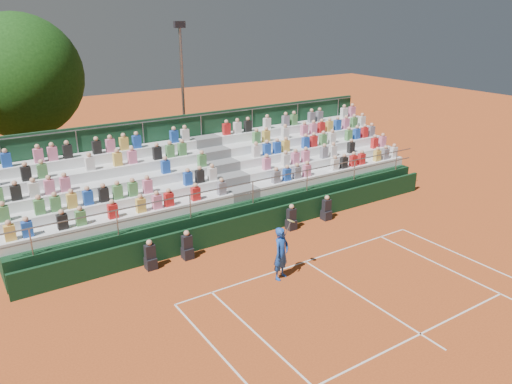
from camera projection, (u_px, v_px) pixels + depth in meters
ground at (306, 262)px, 19.23m from camera, size 90.00×90.00×0.00m
courtside_wall at (260, 222)px, 21.57m from camera, size 20.00×0.15×1.00m
line_officials at (245, 232)px, 20.70m from camera, size 8.99×0.40×1.19m
grandstand at (223, 188)px, 23.92m from camera, size 20.00×5.20×4.40m
tennis_player at (281, 253)px, 17.73m from camera, size 0.95×0.70×2.22m
tree_east at (20, 77)px, 25.29m from camera, size 6.27×6.27×9.13m
floodlight_mast at (183, 90)px, 27.50m from camera, size 0.60×0.25×8.61m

